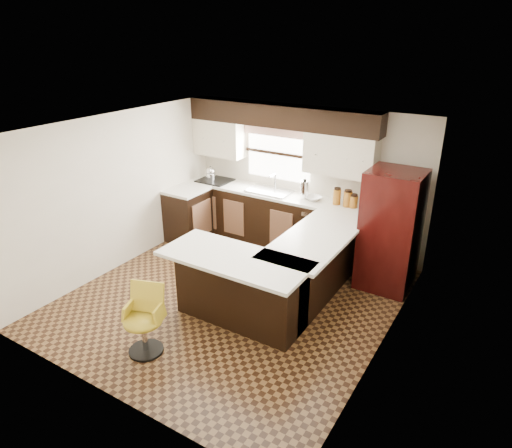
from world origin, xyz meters
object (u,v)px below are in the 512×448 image
Objects in this scene: refrigerator at (390,231)px; bar_chair at (143,322)px; peninsula_long at (311,268)px; peninsula_return at (241,289)px.

refrigerator is 3.59m from bar_chair.
peninsula_long is at bearing -132.51° from refrigerator.
peninsula_long is 1.11× the size of refrigerator.
peninsula_return is at bearing -125.66° from refrigerator.
refrigerator reaches higher than bar_chair.
refrigerator reaches higher than peninsula_long.
refrigerator is 2.10× the size of bar_chair.
peninsula_return is at bearing -118.30° from peninsula_long.
refrigerator is at bearing 47.49° from peninsula_long.
peninsula_long is at bearing 42.97° from bar_chair.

